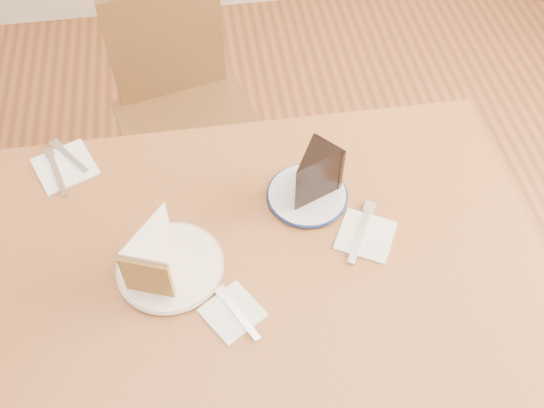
{
  "coord_description": "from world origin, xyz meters",
  "views": [
    {
      "loc": [
        -0.08,
        -0.69,
        1.84
      ],
      "look_at": [
        0.04,
        0.1,
        0.8
      ],
      "focal_mm": 40.0,
      "sensor_mm": 36.0,
      "label": 1
    }
  ],
  "objects_px": {
    "plate_cream": "(170,267)",
    "chocolate_cake": "(311,179)",
    "table": "(263,280)",
    "plate_navy": "(307,195)",
    "chair_far": "(186,115)",
    "carrot_cake": "(159,247)"
  },
  "relations": [
    {
      "from": "plate_cream",
      "to": "chocolate_cake",
      "type": "xyz_separation_m",
      "value": [
        0.32,
        0.14,
        0.07
      ]
    },
    {
      "from": "table",
      "to": "chocolate_cake",
      "type": "xyz_separation_m",
      "value": [
        0.13,
        0.14,
        0.17
      ]
    },
    {
      "from": "table",
      "to": "plate_navy",
      "type": "height_order",
      "value": "plate_navy"
    },
    {
      "from": "plate_navy",
      "to": "plate_cream",
      "type": "bearing_deg",
      "value": -155.55
    },
    {
      "from": "chair_far",
      "to": "table",
      "type": "bearing_deg",
      "value": 87.41
    },
    {
      "from": "plate_cream",
      "to": "table",
      "type": "bearing_deg",
      "value": 0.35
    },
    {
      "from": "chair_far",
      "to": "carrot_cake",
      "type": "distance_m",
      "value": 0.8
    },
    {
      "from": "table",
      "to": "chocolate_cake",
      "type": "bearing_deg",
      "value": 47.33
    },
    {
      "from": "plate_cream",
      "to": "chair_far",
      "type": "bearing_deg",
      "value": 86.26
    },
    {
      "from": "plate_cream",
      "to": "chocolate_cake",
      "type": "bearing_deg",
      "value": 23.36
    },
    {
      "from": "plate_navy",
      "to": "chocolate_cake",
      "type": "distance_m",
      "value": 0.07
    },
    {
      "from": "plate_navy",
      "to": "carrot_cake",
      "type": "height_order",
      "value": "carrot_cake"
    },
    {
      "from": "chair_far",
      "to": "plate_navy",
      "type": "relative_size",
      "value": 4.83
    },
    {
      "from": "chair_far",
      "to": "carrot_cake",
      "type": "height_order",
      "value": "carrot_cake"
    },
    {
      "from": "table",
      "to": "plate_navy",
      "type": "distance_m",
      "value": 0.22
    },
    {
      "from": "chocolate_cake",
      "to": "plate_cream",
      "type": "bearing_deg",
      "value": 71.39
    },
    {
      "from": "chair_far",
      "to": "chocolate_cake",
      "type": "bearing_deg",
      "value": 100.76
    },
    {
      "from": "chocolate_cake",
      "to": "carrot_cake",
      "type": "bearing_deg",
      "value": 68.56
    },
    {
      "from": "carrot_cake",
      "to": "chocolate_cake",
      "type": "height_order",
      "value": "chocolate_cake"
    },
    {
      "from": "chocolate_cake",
      "to": "chair_far",
      "type": "bearing_deg",
      "value": -17.32
    },
    {
      "from": "carrot_cake",
      "to": "plate_navy",
      "type": "bearing_deg",
      "value": 41.68
    },
    {
      "from": "table",
      "to": "chair_far",
      "type": "distance_m",
      "value": 0.77
    }
  ]
}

